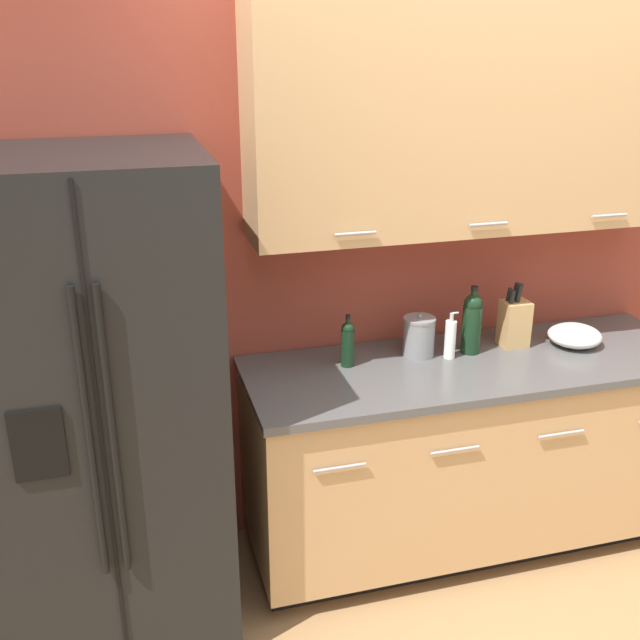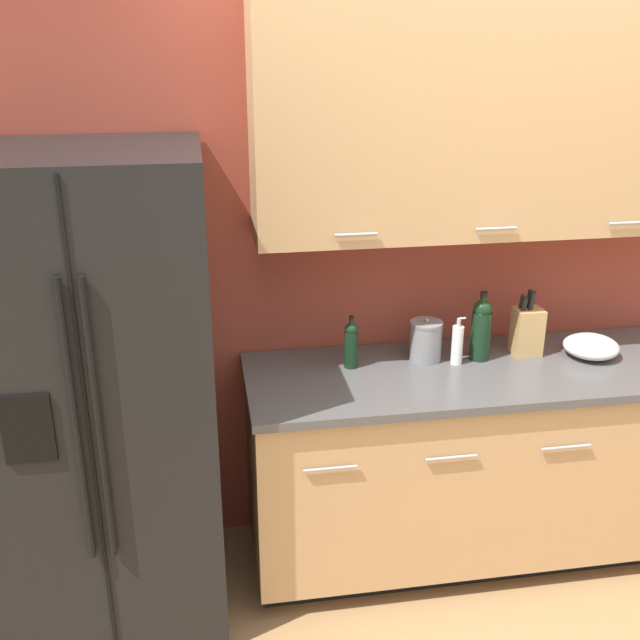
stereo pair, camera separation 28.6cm
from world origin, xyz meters
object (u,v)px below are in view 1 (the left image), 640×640
wine_bottle (472,322)px  soap_dispenser (450,339)px  mixing_bowl (575,335)px  steel_canister (419,336)px  refrigerator (103,408)px  oil_bottle (348,343)px  knife_block (514,322)px

wine_bottle → soap_dispenser: wine_bottle is taller
soap_dispenser → mixing_bowl: soap_dispenser is taller
wine_bottle → steel_canister: wine_bottle is taller
steel_canister → soap_dispenser: bearing=-27.9°
wine_bottle → steel_canister: size_ratio=1.60×
soap_dispenser → mixing_bowl: 0.59m
wine_bottle → refrigerator: bearing=-174.6°
soap_dispenser → mixing_bowl: size_ratio=0.89×
oil_bottle → mixing_bowl: size_ratio=0.97×
refrigerator → steel_canister: size_ratio=9.86×
wine_bottle → oil_bottle: (-0.55, 0.01, -0.04)m
mixing_bowl → wine_bottle: bearing=173.9°
refrigerator → mixing_bowl: refrigerator is taller
knife_block → mixing_bowl: size_ratio=1.26×
wine_bottle → steel_canister: (-0.22, 0.03, -0.05)m
oil_bottle → steel_canister: oil_bottle is taller
knife_block → mixing_bowl: knife_block is taller
wine_bottle → mixing_bowl: size_ratio=1.29×
soap_dispenser → oil_bottle: 0.44m
refrigerator → mixing_bowl: size_ratio=7.95×
steel_canister → wine_bottle: bearing=-7.6°
refrigerator → mixing_bowl: (1.99, 0.09, 0.03)m
wine_bottle → soap_dispenser: size_ratio=1.46×
oil_bottle → steel_canister: (0.32, 0.02, -0.02)m
knife_block → refrigerator: bearing=-174.7°
mixing_bowl → refrigerator: bearing=-177.3°
knife_block → oil_bottle: bearing=-179.2°
knife_block → steel_canister: knife_block is taller
soap_dispenser → steel_canister: (-0.12, 0.06, -0.00)m
knife_block → steel_canister: bearing=178.4°
refrigerator → mixing_bowl: bearing=2.7°
knife_block → wine_bottle: (-0.21, -0.02, 0.03)m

